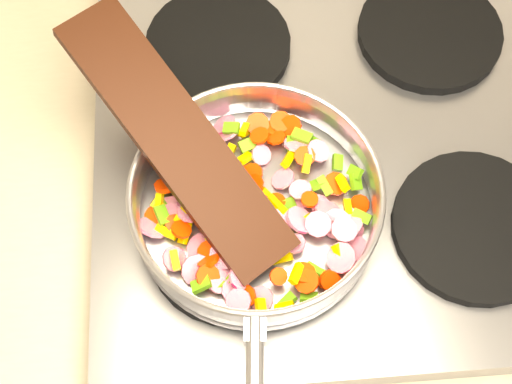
{
  "coord_description": "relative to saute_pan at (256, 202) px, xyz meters",
  "views": [
    {
      "loc": [
        -0.84,
        1.22,
        1.7
      ],
      "look_at": [
        -0.81,
        1.56,
        1.01
      ],
      "focal_mm": 50.0,
      "sensor_mm": 36.0,
      "label": 1
    }
  ],
  "objects": [
    {
      "name": "grate_bl",
      "position": [
        -0.03,
        0.25,
        -0.04
      ],
      "size": [
        0.19,
        0.19,
        0.02
      ],
      "primitive_type": "cylinder",
      "color": "black",
      "rests_on": "cooktop"
    },
    {
      "name": "grate_fl",
      "position": [
        -0.03,
        -0.03,
        -0.04
      ],
      "size": [
        0.19,
        0.19,
        0.02
      ],
      "primitive_type": "cylinder",
      "color": "black",
      "rests_on": "cooktop"
    },
    {
      "name": "vegetable_heap",
      "position": [
        -0.01,
        -0.0,
        -0.01
      ],
      "size": [
        0.27,
        0.26,
        0.05
      ],
      "color": "#FF2F01",
      "rests_on": "saute_pan"
    },
    {
      "name": "saute_pan",
      "position": [
        0.0,
        0.0,
        0.0
      ],
      "size": [
        0.32,
        0.49,
        0.06
      ],
      "rotation": [
        0.0,
        0.0,
        -0.08
      ],
      "color": "#9E9EA5",
      "rests_on": "grate_fl"
    },
    {
      "name": "cooktop",
      "position": [
        0.11,
        0.11,
        -0.07
      ],
      "size": [
        0.6,
        0.6,
        0.04
      ],
      "primitive_type": "cube",
      "color": "#939399",
      "rests_on": "counter_top"
    },
    {
      "name": "grate_br",
      "position": [
        0.25,
        0.25,
        -0.04
      ],
      "size": [
        0.19,
        0.19,
        0.02
      ],
      "primitive_type": "cylinder",
      "color": "black",
      "rests_on": "cooktop"
    },
    {
      "name": "grate_fr",
      "position": [
        0.25,
        -0.03,
        -0.04
      ],
      "size": [
        0.19,
        0.19,
        0.02
      ],
      "primitive_type": "cylinder",
      "color": "black",
      "rests_on": "cooktop"
    },
    {
      "name": "wooden_spatula",
      "position": [
        -0.08,
        0.06,
        0.04
      ],
      "size": [
        0.25,
        0.32,
        0.12
      ],
      "primitive_type": "cube",
      "rotation": [
        0.0,
        -0.3,
        2.18
      ],
      "color": "black",
      "rests_on": "saute_pan"
    }
  ]
}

